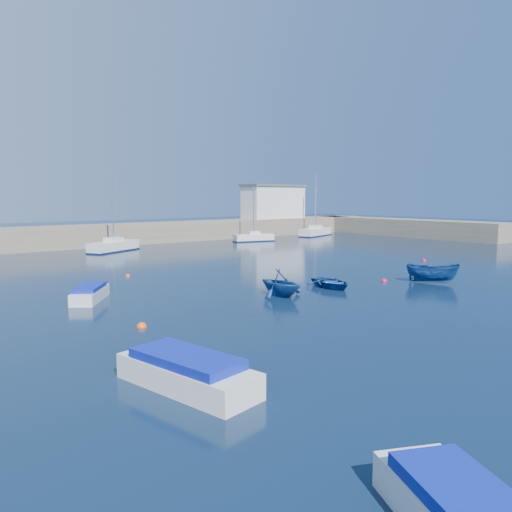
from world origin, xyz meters
TOP-DOWN VIEW (x-y plane):
  - ground at (0.00, 0.00)m, footprint 220.00×220.00m
  - back_wall at (0.00, 46.00)m, footprint 96.00×4.50m
  - right_arm at (44.00, 32.00)m, footprint 4.50×32.00m
  - harbor_office at (30.00, 46.00)m, footprint 10.00×4.00m
  - sailboat_6 at (0.39, 38.85)m, footprint 6.80×4.75m
  - sailboat_7 at (20.24, 38.83)m, footprint 5.73×2.84m
  - sailboat_8 at (33.60, 40.22)m, footprint 7.47×4.12m
  - motorboat_0 at (-14.02, -0.45)m, footprint 2.67×5.28m
  - motorboat_1 at (-11.41, 14.70)m, footprint 3.29×3.78m
  - dinghy_center at (2.63, 8.65)m, footprint 2.88×3.68m
  - dinghy_left at (-1.91, 8.62)m, footprint 2.98×3.38m
  - dinghy_right at (9.63, 5.46)m, footprint 3.01×3.76m
  - buoy_0 at (-11.79, 7.28)m, footprint 0.47×0.47m
  - buoy_1 at (7.39, 7.90)m, footprint 0.47×0.47m
  - buoy_3 at (-5.89, 21.61)m, footprint 0.38×0.38m
  - buoy_4 at (19.87, 12.63)m, footprint 0.42×0.42m

SIDE VIEW (x-z plane):
  - ground at x=0.00m, z-range 0.00..0.00m
  - buoy_0 at x=-11.79m, z-range -0.24..0.24m
  - buoy_1 at x=7.39m, z-range -0.23..0.23m
  - buoy_3 at x=-5.89m, z-range -0.19..0.19m
  - buoy_4 at x=19.87m, z-range -0.21..0.21m
  - dinghy_center at x=2.63m, z-range 0.00..0.69m
  - motorboat_1 at x=-11.41m, z-range -0.03..0.89m
  - motorboat_0 at x=-14.02m, z-range -0.03..1.09m
  - sailboat_7 at x=20.24m, z-range -3.12..4.22m
  - sailboat_6 at x=0.39m, z-range -3.78..5.03m
  - sailboat_8 at x=33.60m, z-range -4.07..5.39m
  - dinghy_right at x=9.63m, z-range 0.00..1.38m
  - dinghy_left at x=-1.91m, z-range 0.00..1.67m
  - back_wall at x=0.00m, z-range 0.00..2.60m
  - right_arm at x=44.00m, z-range 0.00..2.60m
  - harbor_office at x=30.00m, z-range 2.60..7.60m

